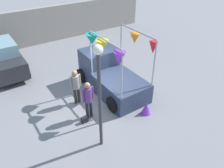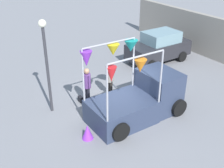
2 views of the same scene
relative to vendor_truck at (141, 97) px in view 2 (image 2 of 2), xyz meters
name	(u,v)px [view 2 (image 2 of 2)]	position (x,y,z in m)	size (l,w,h in m)	color
ground_plane	(117,109)	(-0.91, -0.58, -0.88)	(60.00, 60.00, 0.00)	slate
vendor_truck	(141,97)	(0.00, 0.00, 0.00)	(2.40, 4.06, 3.24)	#2D3851
parked_car	(159,47)	(-4.12, 4.70, 0.07)	(1.88, 4.00, 1.88)	#26262B
person_customer	(87,83)	(-2.01, -1.48, 0.21)	(0.53, 0.34, 1.79)	black
person_vendor	(110,77)	(-1.99, -0.26, 0.20)	(0.53, 0.34, 1.77)	#2D2823
handbag	(81,99)	(-2.36, -1.68, -0.74)	(0.28, 0.16, 0.28)	black
street_lamp	(46,55)	(-2.39, -3.09, 1.78)	(0.32, 0.32, 4.10)	#333338
folded_kite_bundle_violet	(87,132)	(0.22, -2.72, -0.58)	(0.44, 0.44, 0.60)	purple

